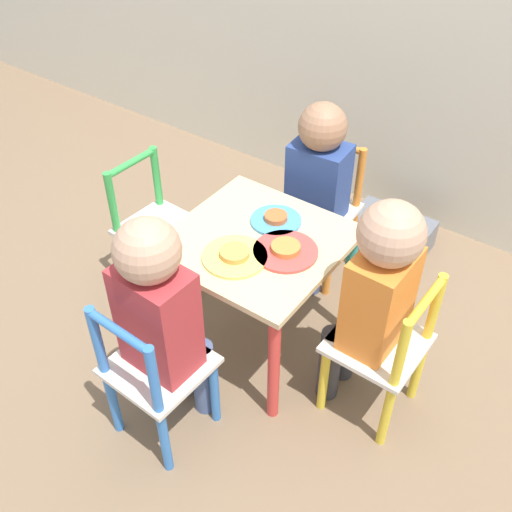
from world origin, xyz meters
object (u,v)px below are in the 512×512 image
chair_orange (321,213)px  storage_bin (390,233)px  plate_right (286,250)px  chair_green (156,230)px  child_front (161,311)px  child_back (316,180)px  kids_table (256,258)px  chair_blue (154,375)px  child_right (375,290)px  plate_front (235,256)px  plate_back (276,220)px  chair_yellow (384,351)px

chair_orange → storage_bin: (0.18, 0.28, -0.20)m
chair_orange → plate_right: size_ratio=2.68×
chair_green → child_front: child_front is taller
child_back → child_front: bearing=-93.2°
kids_table → chair_blue: 0.48m
chair_blue → plate_right: 0.52m
kids_table → child_right: child_right is taller
child_front → plate_front: child_front is taller
chair_orange → kids_table: bearing=-90.0°
kids_table → chair_green: size_ratio=0.98×
chair_green → plate_back: (0.47, 0.08, 0.20)m
chair_blue → child_right: size_ratio=0.69×
chair_orange → plate_back: size_ratio=3.23×
chair_orange → child_front: size_ratio=0.68×
child_front → plate_back: size_ratio=4.76×
chair_orange → child_front: 0.90m
chair_blue → child_back: bearing=-87.0°
chair_green → chair_orange: bearing=-41.6°
chair_blue → plate_back: chair_blue is taller
child_back → child_right: bearing=-47.5°
plate_right → plate_front: bearing=-135.0°
kids_table → chair_blue: bearing=-92.4°
plate_front → plate_right: bearing=45.0°
child_back → plate_back: size_ratio=4.45×
chair_green → storage_bin: size_ratio=1.61×
child_front → child_right: child_front is taller
chair_yellow → plate_back: size_ratio=3.23×
chair_yellow → chair_blue: bearing=-45.6°
plate_front → chair_green: bearing=164.2°
chair_yellow → plate_right: 0.41m
chair_yellow → storage_bin: (-0.32, 0.76, -0.20)m
chair_green → plate_right: 0.61m
chair_orange → child_back: size_ratio=0.73×
chair_blue → child_front: 0.22m
chair_blue → chair_yellow: 0.67m
child_front → storage_bin: bearing=-95.8°
chair_orange → chair_green: 0.62m
chair_green → plate_back: bearing=-76.8°
chair_blue → plate_front: chair_blue is taller
chair_orange → chair_green: size_ratio=1.00×
chair_orange → child_back: bearing=-90.0°
chair_yellow → storage_bin: 0.84m
child_front → plate_back: 0.52m
chair_blue → plate_right: bearing=-102.9°
chair_blue → plate_front: bearing=-90.7°
chair_blue → chair_yellow: same height
child_front → storage_bin: (0.17, 1.15, -0.41)m
child_right → storage_bin: 0.90m
child_front → plate_right: bearing=-104.7°
kids_table → chair_blue: chair_blue is taller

